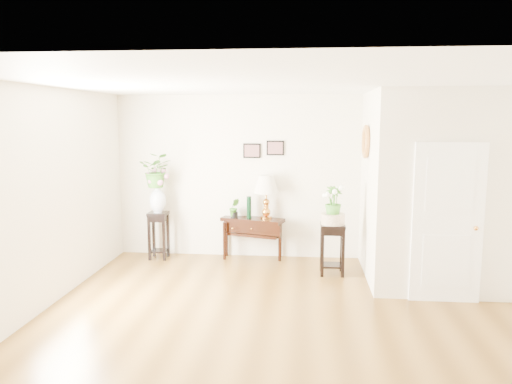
# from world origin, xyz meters

# --- Properties ---
(floor) EXTENTS (6.00, 5.50, 0.02)m
(floor) POSITION_xyz_m (0.00, 0.00, 0.00)
(floor) COLOR brown
(floor) RESTS_ON ground
(ceiling) EXTENTS (6.00, 5.50, 0.02)m
(ceiling) POSITION_xyz_m (0.00, 0.00, 2.80)
(ceiling) COLOR white
(ceiling) RESTS_ON ground
(wall_back) EXTENTS (6.00, 0.02, 2.80)m
(wall_back) POSITION_xyz_m (0.00, 2.75, 1.40)
(wall_back) COLOR beige
(wall_back) RESTS_ON ground
(wall_front) EXTENTS (6.00, 0.02, 2.80)m
(wall_front) POSITION_xyz_m (0.00, -2.75, 1.40)
(wall_front) COLOR beige
(wall_front) RESTS_ON ground
(wall_left) EXTENTS (0.02, 5.50, 2.80)m
(wall_left) POSITION_xyz_m (-3.00, 0.00, 1.40)
(wall_left) COLOR beige
(wall_left) RESTS_ON ground
(partition) EXTENTS (1.80, 1.95, 2.80)m
(partition) POSITION_xyz_m (2.10, 1.77, 1.40)
(partition) COLOR beige
(partition) RESTS_ON floor
(door) EXTENTS (0.90, 0.05, 2.10)m
(door) POSITION_xyz_m (2.10, 0.78, 1.05)
(door) COLOR white
(door) RESTS_ON floor
(art_print_left) EXTENTS (0.30, 0.02, 0.25)m
(art_print_left) POSITION_xyz_m (-0.65, 2.73, 1.85)
(art_print_left) COLOR black
(art_print_left) RESTS_ON wall_back
(art_print_right) EXTENTS (0.30, 0.02, 0.25)m
(art_print_right) POSITION_xyz_m (-0.25, 2.73, 1.90)
(art_print_right) COLOR black
(art_print_right) RESTS_ON wall_back
(wall_ornament) EXTENTS (0.07, 0.51, 0.51)m
(wall_ornament) POSITION_xyz_m (1.16, 1.90, 2.05)
(wall_ornament) COLOR #B98242
(wall_ornament) RESTS_ON partition
(console_table) EXTENTS (1.12, 0.64, 0.71)m
(console_table) POSITION_xyz_m (-0.62, 2.57, 0.35)
(console_table) COLOR black
(console_table) RESTS_ON floor
(table_lamp) EXTENTS (0.45, 0.45, 0.75)m
(table_lamp) POSITION_xyz_m (-0.39, 2.57, 1.06)
(table_lamp) COLOR #BD782C
(table_lamp) RESTS_ON console_table
(green_vase) EXTENTS (0.10, 0.10, 0.38)m
(green_vase) POSITION_xyz_m (-0.69, 2.57, 0.88)
(green_vase) COLOR black
(green_vase) RESTS_ON console_table
(potted_plant) EXTENTS (0.20, 0.18, 0.32)m
(potted_plant) POSITION_xyz_m (-0.94, 2.57, 0.87)
(potted_plant) COLOR #387A22
(potted_plant) RESTS_ON console_table
(plant_stand_a) EXTENTS (0.32, 0.32, 0.81)m
(plant_stand_a) POSITION_xyz_m (-2.23, 2.41, 0.41)
(plant_stand_a) COLOR black
(plant_stand_a) RESTS_ON floor
(porcelain_vase) EXTENTS (0.28, 0.28, 0.48)m
(porcelain_vase) POSITION_xyz_m (-2.23, 2.41, 1.04)
(porcelain_vase) COLOR white
(porcelain_vase) RESTS_ON plant_stand_a
(lily_arrangement) EXTENTS (0.54, 0.47, 0.59)m
(lily_arrangement) POSITION_xyz_m (-2.23, 2.41, 1.51)
(lily_arrangement) COLOR #387A22
(lily_arrangement) RESTS_ON porcelain_vase
(plant_stand_b) EXTENTS (0.37, 0.37, 0.79)m
(plant_stand_b) POSITION_xyz_m (0.69, 1.82, 0.40)
(plant_stand_b) COLOR black
(plant_stand_b) RESTS_ON floor
(ceramic_bowl) EXTENTS (0.45, 0.45, 0.16)m
(ceramic_bowl) POSITION_xyz_m (0.69, 1.82, 0.87)
(ceramic_bowl) COLOR beige
(ceramic_bowl) RESTS_ON plant_stand_b
(narcissus) EXTENTS (0.34, 0.34, 0.47)m
(narcissus) POSITION_xyz_m (0.69, 1.82, 1.14)
(narcissus) COLOR #387A22
(narcissus) RESTS_ON ceramic_bowl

